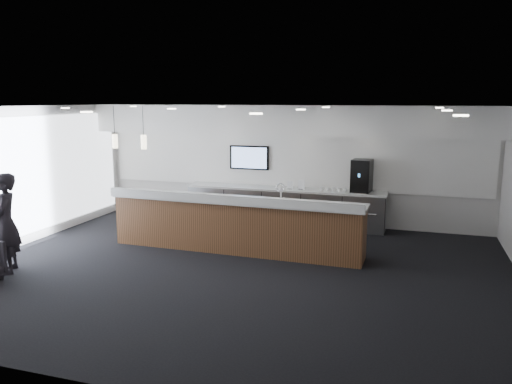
% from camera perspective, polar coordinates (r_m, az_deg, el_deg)
% --- Properties ---
extents(ground, '(10.00, 10.00, 0.00)m').
position_cam_1_polar(ground, '(9.38, -2.43, -9.01)').
color(ground, black).
rests_on(ground, ground).
extents(ceiling, '(10.00, 8.00, 0.02)m').
position_cam_1_polar(ceiling, '(8.84, -2.58, 9.64)').
color(ceiling, black).
rests_on(ceiling, back_wall).
extents(back_wall, '(10.00, 0.02, 3.00)m').
position_cam_1_polar(back_wall, '(12.78, 3.64, 3.16)').
color(back_wall, silver).
rests_on(back_wall, ground).
extents(left_wall, '(0.02, 8.00, 3.00)m').
position_cam_1_polar(left_wall, '(11.67, -26.27, 1.38)').
color(left_wall, silver).
rests_on(left_wall, ground).
extents(soffit_bulkhead, '(10.00, 0.90, 0.70)m').
position_cam_1_polar(soffit_bulkhead, '(12.24, 3.19, 8.25)').
color(soffit_bulkhead, white).
rests_on(soffit_bulkhead, back_wall).
extents(alcove_panel, '(9.80, 0.06, 1.40)m').
position_cam_1_polar(alcove_panel, '(12.74, 3.61, 3.59)').
color(alcove_panel, white).
rests_on(alcove_panel, back_wall).
extents(window_blinds_wall, '(0.04, 7.36, 2.55)m').
position_cam_1_polar(window_blinds_wall, '(11.64, -26.13, 1.37)').
color(window_blinds_wall, white).
rests_on(window_blinds_wall, left_wall).
extents(back_credenza, '(5.06, 0.66, 0.95)m').
position_cam_1_polar(back_credenza, '(12.61, 3.19, -1.65)').
color(back_credenza, gray).
rests_on(back_credenza, ground).
extents(wall_tv, '(1.05, 0.08, 0.62)m').
position_cam_1_polar(wall_tv, '(12.94, -0.77, 3.95)').
color(wall_tv, black).
rests_on(wall_tv, back_wall).
extents(pendant_left, '(0.12, 0.12, 0.30)m').
position_cam_1_polar(pendant_left, '(10.64, -13.33, 5.48)').
color(pendant_left, '#F2E4BD').
rests_on(pendant_left, ceiling).
extents(pendant_right, '(0.12, 0.12, 0.30)m').
position_cam_1_polar(pendant_right, '(11.01, -16.48, 5.49)').
color(pendant_right, '#F2E4BD').
rests_on(pendant_right, ceiling).
extents(ceiling_can_lights, '(7.00, 5.00, 0.02)m').
position_cam_1_polar(ceiling_can_lights, '(8.84, -2.58, 9.45)').
color(ceiling_can_lights, silver).
rests_on(ceiling_can_lights, ceiling).
extents(service_counter, '(5.43, 1.02, 1.49)m').
position_cam_1_polar(service_counter, '(10.45, -2.37, -3.66)').
color(service_counter, '#482D18').
rests_on(service_counter, ground).
extents(coffee_machine, '(0.50, 0.61, 0.78)m').
position_cam_1_polar(coffee_machine, '(12.19, 12.00, 1.84)').
color(coffee_machine, black).
rests_on(coffee_machine, back_credenza).
extents(info_sign_left, '(0.15, 0.05, 0.20)m').
position_cam_1_polar(info_sign_left, '(12.36, 3.94, 0.81)').
color(info_sign_left, white).
rests_on(info_sign_left, back_credenza).
extents(info_sign_right, '(0.17, 0.06, 0.23)m').
position_cam_1_polar(info_sign_right, '(12.33, 5.21, 0.83)').
color(info_sign_right, white).
rests_on(info_sign_right, back_credenza).
extents(lounge_guest, '(0.74, 0.80, 1.84)m').
position_cam_1_polar(lounge_guest, '(10.16, -26.66, -3.22)').
color(lounge_guest, black).
rests_on(lounge_guest, ground).
extents(cup_0, '(0.11, 0.11, 0.10)m').
position_cam_1_polar(cup_0, '(12.16, 10.15, 0.26)').
color(cup_0, white).
rests_on(cup_0, back_credenza).
extents(cup_1, '(0.15, 0.15, 0.10)m').
position_cam_1_polar(cup_1, '(12.18, 9.50, 0.30)').
color(cup_1, white).
rests_on(cup_1, back_credenza).
extents(cup_2, '(0.14, 0.14, 0.10)m').
position_cam_1_polar(cup_2, '(12.20, 8.85, 0.34)').
color(cup_2, white).
rests_on(cup_2, back_credenza).
extents(cup_3, '(0.14, 0.14, 0.10)m').
position_cam_1_polar(cup_3, '(12.22, 8.20, 0.37)').
color(cup_3, white).
rests_on(cup_3, back_credenza).
extents(cup_4, '(0.15, 0.15, 0.10)m').
position_cam_1_polar(cup_4, '(12.24, 7.56, 0.41)').
color(cup_4, white).
rests_on(cup_4, back_credenza).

